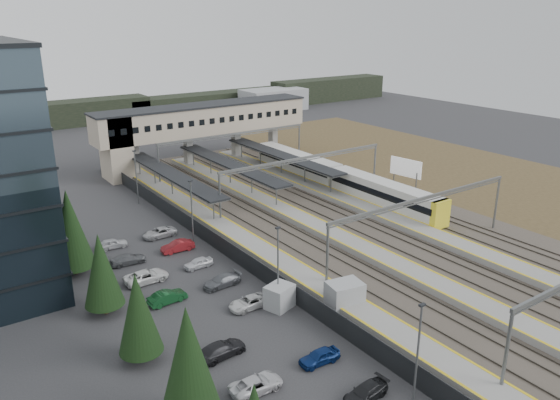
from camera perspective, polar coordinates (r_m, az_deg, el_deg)
ground at (r=63.26m, az=1.62°, el=-5.91°), size 220.00×220.00×0.00m
conifer_row at (r=48.98m, az=-16.82°, el=-8.26°), size 4.42×49.82×9.50m
car_park at (r=52.19m, az=-6.80°, el=-11.04°), size 10.44×44.36×1.29m
lampposts at (r=58.49m, az=-5.40°, el=-3.49°), size 0.50×53.25×8.07m
fence at (r=63.48m, az=-5.82°, el=-4.92°), size 0.08×90.00×2.00m
relay_cabin_near at (r=52.50m, az=6.76°, el=-9.90°), size 3.59×2.88×2.70m
relay_cabin_far at (r=52.42m, az=-0.06°, el=-10.06°), size 3.01×2.73×2.29m
rail_corridor at (r=72.11m, az=5.23°, el=-2.53°), size 34.00×90.00×0.92m
canopies at (r=86.91m, az=-5.27°, el=3.73°), size 23.10×30.00×3.28m
footbridge at (r=99.30m, az=-9.35°, el=7.85°), size 40.40×6.40×11.20m
gantries at (r=70.52m, az=8.07°, el=1.78°), size 28.40×62.28×7.17m
train at (r=85.84m, az=6.10°, el=2.26°), size 2.95×41.06×3.72m
billboard at (r=88.98m, az=13.00°, el=3.21°), size 1.01×5.68×4.81m
scrub_east at (r=98.00m, az=21.43°, el=1.87°), size 34.00×120.00×0.06m
treeline_far at (r=151.87m, az=-12.19°, el=9.54°), size 170.00×19.00×7.00m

